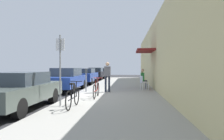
{
  "coord_description": "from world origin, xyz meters",
  "views": [
    {
      "loc": [
        2.91,
        -9.84,
        1.55
      ],
      "look_at": [
        1.41,
        8.34,
        1.27
      ],
      "focal_mm": 33.06,
      "sensor_mm": 36.0,
      "label": 1
    }
  ],
  "objects": [
    {
      "name": "parked_car_3",
      "position": [
        -1.1,
        14.87,
        0.75
      ],
      "size": [
        1.8,
        4.4,
        1.45
      ],
      "color": "black",
      "rests_on": "ground_plane"
    },
    {
      "name": "street_sign",
      "position": [
        0.4,
        -2.48,
        1.64
      ],
      "size": [
        0.32,
        0.06,
        2.6
      ],
      "color": "gray",
      "rests_on": "sidewalk_slab"
    },
    {
      "name": "parked_car_1",
      "position": [
        -1.1,
        3.07,
        0.76
      ],
      "size": [
        1.8,
        4.4,
        1.48
      ],
      "color": "navy",
      "rests_on": "ground_plane"
    },
    {
      "name": "sidewalk_slab",
      "position": [
        2.25,
        2.0,
        0.06
      ],
      "size": [
        4.5,
        32.0,
        0.12
      ],
      "primitive_type": "cube",
      "color": "#9E9B93",
      "rests_on": "ground_plane"
    },
    {
      "name": "cafe_chair_0",
      "position": [
        3.8,
        3.03,
        0.62
      ],
      "size": [
        0.53,
        0.53,
        0.87
      ],
      "color": "silver",
      "rests_on": "sidewalk_slab"
    },
    {
      "name": "cafe_chair_1",
      "position": [
        3.8,
        3.86,
        0.62
      ],
      "size": [
        0.44,
        0.44,
        0.87
      ],
      "color": "silver",
      "rests_on": "sidewalk_slab"
    },
    {
      "name": "bicycle_1",
      "position": [
        1.38,
        -0.3,
        0.48
      ],
      "size": [
        0.46,
        1.71,
        0.9
      ],
      "color": "black",
      "rests_on": "sidewalk_slab"
    },
    {
      "name": "bicycle_0",
      "position": [
        0.95,
        -2.76,
        0.48
      ],
      "size": [
        0.46,
        1.71,
        0.9
      ],
      "color": "black",
      "rests_on": "sidewalk_slab"
    },
    {
      "name": "ground_plane",
      "position": [
        0.0,
        0.0,
        0.0
      ],
      "size": [
        60.0,
        60.0,
        0.0
      ],
      "primitive_type": "plane",
      "color": "#2D2D30"
    },
    {
      "name": "parked_car_0",
      "position": [
        -1.1,
        -2.65,
        0.71
      ],
      "size": [
        1.8,
        4.4,
        1.36
      ],
      "color": "#47514C",
      "rests_on": "ground_plane"
    },
    {
      "name": "building_facade",
      "position": [
        4.64,
        2.02,
        2.27
      ],
      "size": [
        1.4,
        32.0,
        4.54
      ],
      "color": "beige",
      "rests_on": "ground_plane"
    },
    {
      "name": "parked_car_2",
      "position": [
        -1.1,
        8.71,
        0.74
      ],
      "size": [
        1.8,
        4.4,
        1.4
      ],
      "color": "navy",
      "rests_on": "ground_plane"
    },
    {
      "name": "parked_car_4",
      "position": [
        -1.1,
        21.21,
        0.71
      ],
      "size": [
        1.8,
        4.4,
        1.38
      ],
      "color": "black",
      "rests_on": "ground_plane"
    },
    {
      "name": "seated_patron_1",
      "position": [
        3.86,
        3.86,
        0.82
      ],
      "size": [
        0.43,
        0.36,
        1.29
      ],
      "color": "#232838",
      "rests_on": "sidewalk_slab"
    },
    {
      "name": "pedestrian_standing",
      "position": [
        1.69,
        1.79,
        1.12
      ],
      "size": [
        0.36,
        0.22,
        1.7
      ],
      "color": "#232838",
      "rests_on": "sidewalk_slab"
    },
    {
      "name": "parking_meter",
      "position": [
        0.45,
        1.83,
        0.89
      ],
      "size": [
        0.12,
        0.1,
        1.32
      ],
      "color": "slate",
      "rests_on": "sidewalk_slab"
    }
  ]
}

